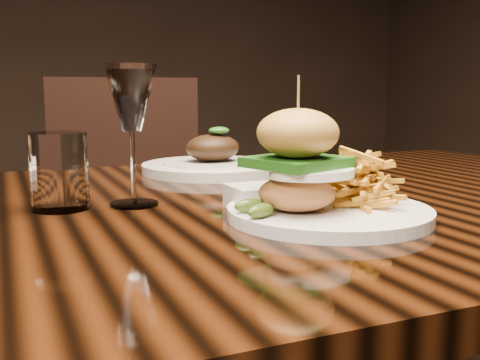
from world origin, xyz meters
name	(u,v)px	position (x,y,z in m)	size (l,w,h in m)	color
dining_table	(225,252)	(0.00, 0.00, 0.67)	(1.60, 0.90, 0.75)	black
burger_plate	(327,182)	(0.07, -0.16, 0.80)	(0.26, 0.26, 0.18)	silver
side_saucer	(367,209)	(0.14, -0.15, 0.76)	(0.15, 0.15, 0.02)	silver
ramekin	(257,197)	(0.02, -0.07, 0.77)	(0.07, 0.07, 0.03)	silver
wine_glass	(131,103)	(-0.13, 0.02, 0.89)	(0.07, 0.07, 0.19)	white
water_tumbler	(59,171)	(-0.22, 0.03, 0.80)	(0.08, 0.08, 0.10)	white
far_dish	(213,164)	(0.09, 0.28, 0.77)	(0.28, 0.28, 0.09)	silver
chair_far	(130,216)	(0.05, 0.89, 0.54)	(0.52, 0.52, 0.95)	black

